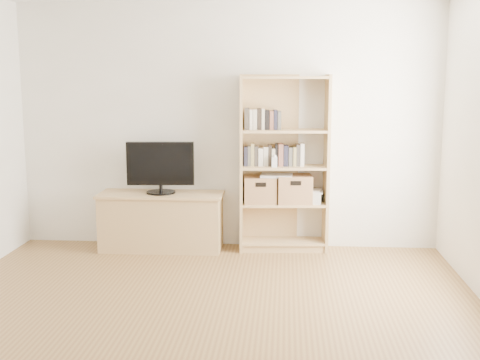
# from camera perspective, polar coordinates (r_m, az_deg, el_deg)

# --- Properties ---
(floor) EXTENTS (4.50, 5.00, 0.01)m
(floor) POSITION_cam_1_polar(r_m,az_deg,el_deg) (4.35, -4.44, -15.07)
(floor) COLOR brown
(floor) RESTS_ON ground
(back_wall) EXTENTS (4.50, 0.02, 2.60)m
(back_wall) POSITION_cam_1_polar(r_m,az_deg,el_deg) (6.45, -1.20, 5.12)
(back_wall) COLOR silver
(back_wall) RESTS_ON floor
(front_wall) EXTENTS (4.50, 0.02, 2.60)m
(front_wall) POSITION_cam_1_polar(r_m,az_deg,el_deg) (1.62, -18.90, -9.68)
(front_wall) COLOR silver
(front_wall) RESTS_ON floor
(tv_stand) EXTENTS (1.27, 0.48, 0.58)m
(tv_stand) POSITION_cam_1_polar(r_m,az_deg,el_deg) (6.48, -7.44, -3.99)
(tv_stand) COLOR tan
(tv_stand) RESTS_ON floor
(bookshelf) EXTENTS (0.95, 0.40, 1.85)m
(bookshelf) POSITION_cam_1_polar(r_m,az_deg,el_deg) (6.30, 4.17, 1.53)
(bookshelf) COLOR tan
(bookshelf) RESTS_ON floor
(television) EXTENTS (0.71, 0.11, 0.55)m
(television) POSITION_cam_1_polar(r_m,az_deg,el_deg) (6.36, -7.55, 1.22)
(television) COLOR black
(television) RESTS_ON tv_stand
(books_row_mid) EXTENTS (0.90, 0.21, 0.24)m
(books_row_mid) POSITION_cam_1_polar(r_m,az_deg,el_deg) (6.30, 4.17, 2.45)
(books_row_mid) COLOR #212131
(books_row_mid) RESTS_ON bookshelf
(books_row_upper) EXTENTS (0.41, 0.16, 0.21)m
(books_row_upper) POSITION_cam_1_polar(r_m,az_deg,el_deg) (6.25, 2.32, 5.79)
(books_row_upper) COLOR #212131
(books_row_upper) RESTS_ON bookshelf
(baby_monitor) EXTENTS (0.06, 0.04, 0.11)m
(baby_monitor) POSITION_cam_1_polar(r_m,az_deg,el_deg) (6.18, 3.29, 1.70)
(baby_monitor) COLOR white
(baby_monitor) RESTS_ON bookshelf
(basket_left) EXTENTS (0.36, 0.31, 0.28)m
(basket_left) POSITION_cam_1_polar(r_m,az_deg,el_deg) (6.32, 1.91, -0.92)
(basket_left) COLOR #8E5F40
(basket_left) RESTS_ON bookshelf
(basket_right) EXTENTS (0.38, 0.33, 0.29)m
(basket_right) POSITION_cam_1_polar(r_m,az_deg,el_deg) (6.34, 5.16, -0.84)
(basket_right) COLOR #8E5F40
(basket_right) RESTS_ON bookshelf
(laptop) EXTENTS (0.34, 0.25, 0.03)m
(laptop) POSITION_cam_1_polar(r_m,az_deg,el_deg) (6.30, 3.49, 0.42)
(laptop) COLOR silver
(laptop) RESTS_ON basket_left
(magazine_stack) EXTENTS (0.20, 0.27, 0.11)m
(magazine_stack) POSITION_cam_1_polar(r_m,az_deg,el_deg) (6.38, 6.98, -1.63)
(magazine_stack) COLOR beige
(magazine_stack) RESTS_ON bookshelf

